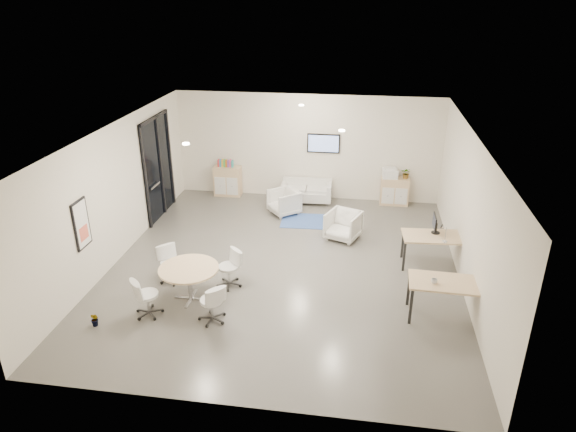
# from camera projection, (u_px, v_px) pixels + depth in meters

# --- Properties ---
(room_shell) EXTENTS (9.60, 10.60, 4.80)m
(room_shell) POSITION_uv_depth(u_px,v_px,m) (284.00, 203.00, 11.45)
(room_shell) COLOR #55534D
(room_shell) RESTS_ON ground
(glass_door) EXTENTS (0.09, 1.90, 2.85)m
(glass_door) POSITION_uv_depth(u_px,v_px,m) (158.00, 165.00, 14.29)
(glass_door) COLOR black
(glass_door) RESTS_ON room_shell
(artwork) EXTENTS (0.05, 0.54, 1.04)m
(artwork) POSITION_uv_depth(u_px,v_px,m) (81.00, 224.00, 10.57)
(artwork) COLOR black
(artwork) RESTS_ON room_shell
(wall_tv) EXTENTS (0.98, 0.06, 0.58)m
(wall_tv) POSITION_uv_depth(u_px,v_px,m) (323.00, 143.00, 15.35)
(wall_tv) COLOR black
(wall_tv) RESTS_ON room_shell
(ceiling_spots) EXTENTS (3.14, 4.14, 0.03)m
(ceiling_spots) POSITION_uv_depth(u_px,v_px,m) (281.00, 125.00, 11.59)
(ceiling_spots) COLOR #FFEAC6
(ceiling_spots) RESTS_ON room_shell
(sideboard_left) EXTENTS (0.83, 0.43, 0.93)m
(sideboard_left) POSITION_uv_depth(u_px,v_px,m) (228.00, 181.00, 16.09)
(sideboard_left) COLOR tan
(sideboard_left) RESTS_ON room_shell
(sideboard_right) EXTENTS (0.84, 0.41, 0.84)m
(sideboard_right) POSITION_uv_depth(u_px,v_px,m) (394.00, 191.00, 15.42)
(sideboard_right) COLOR tan
(sideboard_right) RESTS_ON room_shell
(books) EXTENTS (0.48, 0.14, 0.22)m
(books) POSITION_uv_depth(u_px,v_px,m) (226.00, 163.00, 15.87)
(books) COLOR red
(books) RESTS_ON sideboard_left
(printer) EXTENTS (0.47, 0.40, 0.31)m
(printer) POSITION_uv_depth(u_px,v_px,m) (390.00, 173.00, 15.22)
(printer) COLOR white
(printer) RESTS_ON sideboard_right
(loveseat) EXTENTS (1.53, 0.80, 0.56)m
(loveseat) POSITION_uv_depth(u_px,v_px,m) (307.00, 192.00, 15.69)
(loveseat) COLOR silver
(loveseat) RESTS_ON room_shell
(blue_rug) EXTENTS (1.59, 1.10, 0.01)m
(blue_rug) POSITION_uv_depth(u_px,v_px,m) (309.00, 221.00, 14.43)
(blue_rug) COLOR #334B9C
(blue_rug) RESTS_ON room_shell
(armchair_left) EXTENTS (1.03, 1.04, 0.78)m
(armchair_left) POSITION_uv_depth(u_px,v_px,m) (284.00, 201.00, 14.79)
(armchair_left) COLOR silver
(armchair_left) RESTS_ON room_shell
(armchair_right) EXTENTS (1.01, 0.98, 0.82)m
(armchair_right) POSITION_uv_depth(u_px,v_px,m) (343.00, 224.00, 13.28)
(armchair_right) COLOR silver
(armchair_right) RESTS_ON room_shell
(desk_rear) EXTENTS (1.57, 0.87, 0.79)m
(desk_rear) POSITION_uv_depth(u_px,v_px,m) (436.00, 239.00, 11.82)
(desk_rear) COLOR tan
(desk_rear) RESTS_ON room_shell
(desk_front) EXTENTS (1.56, 0.82, 0.80)m
(desk_front) POSITION_uv_depth(u_px,v_px,m) (449.00, 286.00, 9.94)
(desk_front) COLOR tan
(desk_front) RESTS_ON room_shell
(monitor) EXTENTS (0.20, 0.50, 0.44)m
(monitor) POSITION_uv_depth(u_px,v_px,m) (435.00, 224.00, 11.83)
(monitor) COLOR black
(monitor) RESTS_ON desk_rear
(round_table) EXTENTS (1.24, 1.24, 0.75)m
(round_table) POSITION_uv_depth(u_px,v_px,m) (189.00, 271.00, 10.54)
(round_table) COLOR tan
(round_table) RESTS_ON room_shell
(meeting_chairs) EXTENTS (2.13, 2.13, 0.82)m
(meeting_chairs) POSITION_uv_depth(u_px,v_px,m) (190.00, 282.00, 10.65)
(meeting_chairs) COLOR white
(meeting_chairs) RESTS_ON room_shell
(plant_cabinet) EXTENTS (0.38, 0.41, 0.26)m
(plant_cabinet) POSITION_uv_depth(u_px,v_px,m) (406.00, 174.00, 15.15)
(plant_cabinet) COLOR #3F7F3F
(plant_cabinet) RESTS_ON sideboard_right
(plant_floor) EXTENTS (0.28, 0.35, 0.14)m
(plant_floor) POSITION_uv_depth(u_px,v_px,m) (96.00, 323.00, 9.92)
(plant_floor) COLOR #3F7F3F
(plant_floor) RESTS_ON room_shell
(cup) EXTENTS (0.14, 0.12, 0.12)m
(cup) POSITION_uv_depth(u_px,v_px,m) (434.00, 281.00, 9.84)
(cup) COLOR white
(cup) RESTS_ON desk_front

